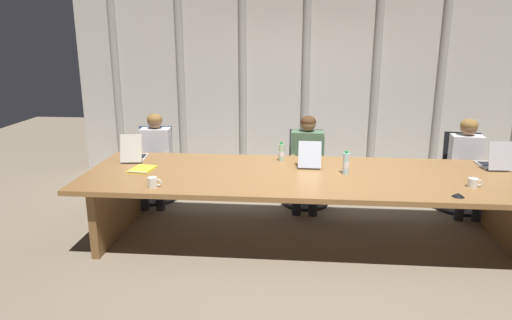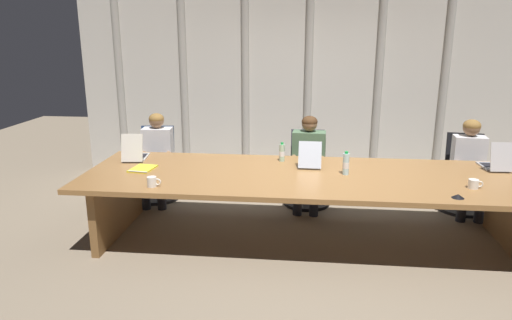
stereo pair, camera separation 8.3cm
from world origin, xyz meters
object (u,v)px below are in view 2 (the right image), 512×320
object	(u,v)px
laptop_center	(496,163)
laptop_left_mid	(310,160)
laptop_left_end	(136,154)
water_bottle_primary	(346,164)
office_chair_left_end	(157,172)
person_center	(470,161)
water_bottle_secondary	(282,153)
conference_mic_left_side	(458,196)
person_left_end	(157,153)
office_chair_center	(463,182)
coffee_mug_near	(152,182)
spiral_notepad	(143,169)
coffee_mug_far	(474,184)
office_chair_left_mid	(307,177)
person_left_mid	(308,157)

from	to	relation	value
laptop_center	laptop_left_mid	bearing A→B (deg)	88.65
laptop_left_end	water_bottle_primary	world-z (taller)	laptop_left_end
office_chair_left_end	person_center	world-z (taller)	person_center
laptop_left_end	laptop_center	bearing A→B (deg)	-96.49
water_bottle_secondary	conference_mic_left_side	bearing A→B (deg)	-33.27
water_bottle_secondary	conference_mic_left_side	world-z (taller)	water_bottle_secondary
person_left_end	laptop_center	bearing A→B (deg)	76.49
water_bottle_secondary	laptop_center	bearing A→B (deg)	-1.66
office_chair_center	water_bottle_primary	world-z (taller)	water_bottle_primary
laptop_left_end	coffee_mug_near	bearing A→B (deg)	-158.60
water_bottle_secondary	spiral_notepad	distance (m)	1.55
coffee_mug_far	conference_mic_left_side	xyz separation A→B (m)	(-0.23, -0.29, -0.03)
office_chair_left_end	conference_mic_left_side	xyz separation A→B (m)	(3.32, -1.75, 0.41)
office_chair_left_end	spiral_notepad	size ratio (longest dim) A/B	2.85
person_left_end	person_center	distance (m)	3.87
office_chair_left_mid	water_bottle_secondary	size ratio (longest dim) A/B	4.31
conference_mic_left_side	spiral_notepad	distance (m)	3.13
laptop_left_mid	office_chair_left_mid	xyz separation A→B (m)	(-0.02, 0.79, -0.45)
laptop_left_mid	water_bottle_primary	size ratio (longest dim) A/B	1.90
person_left_mid	coffee_mug_near	distance (m)	2.16
coffee_mug_far	spiral_notepad	distance (m)	3.31
laptop_left_mid	office_chair_left_end	size ratio (longest dim) A/B	0.49
water_bottle_secondary	office_chair_center	bearing A→B (deg)	17.00
conference_mic_left_side	person_left_mid	bearing A→B (deg)	129.50
laptop_center	person_left_end	size ratio (longest dim) A/B	0.35
person_left_end	water_bottle_secondary	bearing A→B (deg)	67.23
laptop_left_mid	water_bottle_secondary	size ratio (longest dim) A/B	2.14
laptop_center	coffee_mug_far	world-z (taller)	laptop_center
coffee_mug_near	spiral_notepad	world-z (taller)	coffee_mug_near
office_chair_left_end	water_bottle_secondary	size ratio (longest dim) A/B	4.35
water_bottle_primary	laptop_left_mid	bearing A→B (deg)	136.47
office_chair_left_mid	person_left_end	size ratio (longest dim) A/B	0.81
office_chair_left_end	person_left_mid	xyz separation A→B (m)	(2.01, -0.15, 0.31)
office_chair_center	spiral_notepad	bearing A→B (deg)	-65.43
person_left_end	water_bottle_secondary	size ratio (longest dim) A/B	5.33
water_bottle_secondary	spiral_notepad	xyz separation A→B (m)	(-1.46, -0.50, -0.09)
person_center	laptop_left_end	bearing A→B (deg)	-76.56
person_center	coffee_mug_far	world-z (taller)	person_center
office_chair_left_end	coffee_mug_near	size ratio (longest dim) A/B	6.99
laptop_left_mid	office_chair_center	size ratio (longest dim) A/B	0.50
person_center	spiral_notepad	world-z (taller)	person_center
person_center	coffee_mug_far	size ratio (longest dim) A/B	8.46
laptop_left_mid	laptop_center	distance (m)	1.98
person_left_end	water_bottle_secondary	distance (m)	1.73
office_chair_center	office_chair_left_end	bearing A→B (deg)	-83.14
laptop_left_mid	water_bottle_secondary	world-z (taller)	laptop_left_mid
office_chair_center	coffee_mug_near	size ratio (longest dim) A/B	6.92
office_chair_center	conference_mic_left_side	bearing A→B (deg)	-13.05
person_left_end	water_bottle_secondary	xyz separation A→B (m)	(1.64, -0.53, 0.18)
laptop_left_mid	office_chair_left_end	distance (m)	2.22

